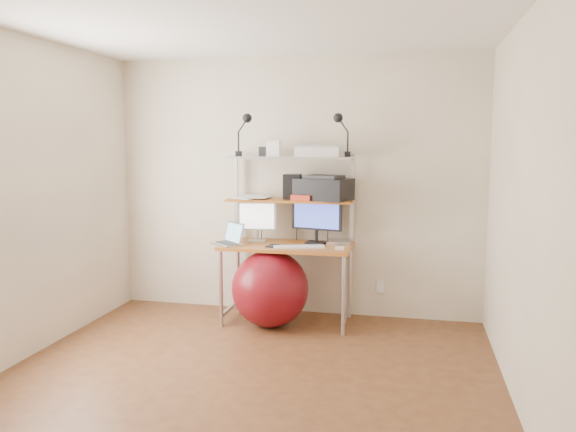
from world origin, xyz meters
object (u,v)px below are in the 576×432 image
(monitor_silver, at_px, (257,219))
(exercise_ball, at_px, (270,289))
(laptop, at_px, (231,240))
(printer, at_px, (324,188))
(monitor_black, at_px, (317,217))

(monitor_silver, height_order, exercise_ball, monitor_silver)
(laptop, height_order, exercise_ball, laptop)
(printer, bearing_deg, monitor_silver, -160.60)
(laptop, bearing_deg, monitor_black, 59.54)
(monitor_silver, height_order, laptop, monitor_silver)
(monitor_black, bearing_deg, printer, 8.26)
(monitor_silver, height_order, printer, printer)
(monitor_black, height_order, exercise_ball, monitor_black)
(laptop, height_order, printer, printer)
(monitor_silver, relative_size, exercise_ball, 0.58)
(printer, bearing_deg, exercise_ball, -128.73)
(exercise_ball, bearing_deg, laptop, 172.41)
(printer, relative_size, exercise_ball, 0.80)
(monitor_black, bearing_deg, laptop, -150.06)
(exercise_ball, bearing_deg, monitor_silver, 125.09)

